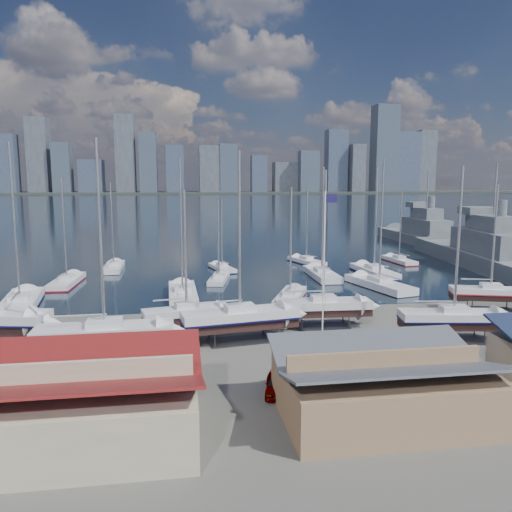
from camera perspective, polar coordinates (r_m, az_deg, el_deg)
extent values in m
plane|color=#605E59|center=(46.14, 6.42, -9.00)|extent=(1400.00, 1400.00, 0.00)
cube|color=#192B3A|center=(352.91, -6.93, 6.13)|extent=(1400.00, 600.00, 0.40)
cube|color=#2D332D|center=(612.68, -7.76, 7.19)|extent=(1400.00, 80.00, 2.20)
cube|color=#475166|center=(632.32, -26.80, 9.43)|extent=(26.62, 20.30, 64.32)
cube|color=#595E66|center=(632.41, -23.57, 10.51)|extent=(22.49, 24.47, 83.83)
cube|color=#3D4756|center=(618.83, -21.25, 9.41)|extent=(19.55, 21.83, 55.97)
cube|color=#475166|center=(619.10, -18.26, 8.68)|extent=(26.03, 30.49, 37.14)
cube|color=#595E66|center=(603.17, -14.71, 11.25)|extent=(21.60, 16.58, 87.63)
cube|color=#3D4756|center=(602.16, -12.20, 10.38)|extent=(19.42, 28.42, 67.60)
cube|color=#475166|center=(604.23, -9.24, 9.81)|extent=(20.24, 23.80, 54.09)
cube|color=#595E66|center=(602.13, -5.30, 9.88)|extent=(24.62, 19.72, 54.00)
cube|color=#3D4756|center=(602.15, -3.19, 10.00)|extent=(20.75, 17.93, 55.97)
cube|color=#475166|center=(605.02, 0.32, 9.39)|extent=(18.36, 16.25, 43.03)
cube|color=#595E66|center=(630.22, 3.33, 9.01)|extent=(28.49, 22.03, 35.69)
cube|color=#3D4756|center=(618.93, 6.02, 9.61)|extent=(23.34, 17.87, 49.11)
cube|color=#475166|center=(644.59, 9.14, 10.69)|extent=(25.35, 19.79, 75.95)
cube|color=#595E66|center=(645.69, 11.30, 9.82)|extent=(17.00, 27.45, 57.67)
cube|color=#3D4756|center=(660.27, 14.46, 11.79)|extent=(29.28, 24.05, 106.04)
cube|color=#475166|center=(681.15, 16.61, 10.26)|extent=(30.82, 28.37, 74.41)
cube|color=#595E66|center=(696.04, 18.81, 10.25)|extent=(21.74, 17.03, 77.48)
cube|color=#BFB293|center=(29.78, -21.01, -16.31)|extent=(14.00, 9.00, 3.20)
cube|color=maroon|center=(28.95, -21.24, -12.34)|extent=(14.70, 9.45, 1.41)
cube|color=#8C6B4C|center=(31.43, 14.37, -14.86)|extent=(12.00, 8.00, 3.00)
cube|color=slate|center=(30.69, 14.52, -11.37)|extent=(12.60, 8.40, 1.27)
cube|color=#2D2D33|center=(41.19, -16.76, -11.37)|extent=(5.81, 2.74, 0.16)
cube|color=black|center=(40.71, -16.85, -9.33)|extent=(10.52, 2.67, 0.84)
cube|color=silver|center=(40.46, -16.91, -8.20)|extent=(10.53, 3.11, 0.84)
cube|color=maroon|center=(40.57, -16.88, -8.72)|extent=(10.64, 3.15, 0.17)
cube|color=silver|center=(40.28, -16.95, -7.29)|extent=(2.65, 1.81, 0.50)
cylinder|color=#B2B2B7|center=(39.03, -17.38, 2.41)|extent=(0.22, 0.22, 14.15)
cube|color=#2D2D33|center=(46.71, -7.89, -8.71)|extent=(4.67, 2.87, 0.16)
cube|color=black|center=(46.31, -7.93, -7.01)|extent=(8.12, 3.51, 0.63)
cube|color=silver|center=(46.15, -7.94, -6.25)|extent=(8.19, 3.84, 0.63)
cube|color=silver|center=(46.01, -7.96, -5.57)|extent=(2.21, 1.72, 0.50)
cylinder|color=#B2B2B7|center=(45.05, -8.09, 0.72)|extent=(0.22, 0.22, 10.67)
cube|color=#2D2D33|center=(44.18, -1.83, -9.64)|extent=(5.86, 3.35, 0.16)
cube|color=black|center=(43.74, -1.84, -7.74)|extent=(10.32, 3.90, 0.81)
cube|color=silver|center=(43.52, -1.84, -6.72)|extent=(10.39, 4.32, 0.81)
cube|color=#0B0C39|center=(43.62, -1.84, -7.19)|extent=(10.49, 4.36, 0.16)
cube|color=silver|center=(43.35, -1.85, -5.89)|extent=(2.75, 2.05, 0.50)
cylinder|color=#B2B2B7|center=(42.21, -1.89, 2.76)|extent=(0.22, 0.22, 13.60)
cube|color=#2D2D33|center=(48.77, 7.63, -7.96)|extent=(5.10, 2.52, 0.16)
cube|color=black|center=(48.37, 7.67, -6.27)|extent=(9.17, 2.59, 0.73)
cube|color=silver|center=(48.20, 7.68, -5.44)|extent=(9.19, 2.97, 0.73)
cube|color=silver|center=(48.05, 7.70, -4.73)|extent=(2.34, 1.63, 0.50)
cylinder|color=#B2B2B7|center=(47.07, 7.84, 2.26)|extent=(0.22, 0.22, 12.26)
cube|color=#2D2D33|center=(47.50, 21.55, -8.94)|extent=(5.38, 3.12, 0.16)
cube|color=black|center=(47.09, 21.65, -7.21)|extent=(9.46, 3.66, 0.74)
cube|color=silver|center=(46.90, 21.70, -6.34)|extent=(9.52, 4.04, 0.74)
cube|color=#0B0C39|center=(46.99, 21.67, -6.74)|extent=(9.62, 4.08, 0.15)
cube|color=silver|center=(46.76, 21.74, -5.61)|extent=(2.53, 1.90, 0.50)
cylinder|color=#B2B2B7|center=(45.74, 22.15, 1.69)|extent=(0.22, 0.22, 12.46)
cube|color=#2D2D33|center=(59.99, 25.11, -5.58)|extent=(4.92, 3.28, 0.16)
cube|color=black|center=(59.67, 25.20, -4.23)|extent=(8.42, 4.24, 0.66)
cube|color=silver|center=(59.54, 25.24, -3.61)|extent=(8.52, 4.57, 0.66)
cube|color=maroon|center=(59.60, 25.22, -3.90)|extent=(8.60, 4.62, 0.13)
cube|color=silver|center=(59.43, 25.27, -3.07)|extent=(2.36, 1.91, 0.50)
cylinder|color=#B2B2B7|center=(58.68, 25.60, 2.00)|extent=(0.22, 0.22, 11.08)
cube|color=black|center=(60.87, -25.29, -5.81)|extent=(4.54, 12.76, 1.00)
cube|color=silver|center=(60.64, -25.35, -4.90)|extent=(5.06, 12.83, 1.00)
cube|color=#0B0C39|center=(60.74, -25.32, -5.32)|extent=(5.11, 12.96, 0.20)
cube|color=silver|center=(60.48, -25.40, -4.21)|extent=(2.48, 3.36, 0.50)
cylinder|color=#B2B2B7|center=(59.35, -25.90, 3.53)|extent=(0.22, 0.22, 16.85)
cube|color=black|center=(72.32, -20.77, -3.32)|extent=(2.87, 10.10, 0.80)
cube|color=silver|center=(72.16, -20.80, -2.70)|extent=(3.29, 10.12, 0.80)
cube|color=maroon|center=(72.23, -20.78, -2.99)|extent=(3.32, 10.22, 0.16)
cube|color=silver|center=(72.05, -20.83, -2.19)|extent=(1.80, 2.58, 0.50)
cylinder|color=#B2B2B7|center=(71.20, -21.10, 2.96)|extent=(0.22, 0.22, 13.50)
cube|color=black|center=(81.93, -15.92, -1.75)|extent=(2.43, 9.54, 0.76)
cube|color=silver|center=(81.80, -15.94, -1.23)|extent=(2.83, 9.54, 0.76)
cube|color=silver|center=(81.70, -15.96, -0.79)|extent=(1.64, 2.40, 0.50)
cylinder|color=#B2B2B7|center=(80.98, -16.14, 3.52)|extent=(0.22, 0.22, 12.82)
cube|color=black|center=(60.71, -8.37, -5.08)|extent=(2.99, 11.55, 0.92)
cube|color=silver|center=(60.51, -8.39, -4.24)|extent=(3.48, 11.56, 0.92)
cube|color=#0B0C39|center=(60.60, -8.38, -4.63)|extent=(3.51, 11.67, 0.18)
cube|color=silver|center=(60.36, -8.40, -3.58)|extent=(1.99, 2.91, 0.50)
cylinder|color=#B2B2B7|center=(59.26, -8.56, 3.54)|extent=(0.22, 0.22, 15.51)
cube|color=black|center=(70.02, -4.26, -3.10)|extent=(3.50, 8.08, 0.63)
cube|color=silver|center=(69.90, -4.26, -2.60)|extent=(3.83, 8.15, 0.63)
cube|color=silver|center=(69.79, -4.27, -2.14)|extent=(1.71, 2.20, 0.50)
cylinder|color=#B2B2B7|center=(69.05, -4.32, 1.98)|extent=(0.22, 0.22, 10.61)
cube|color=black|center=(78.68, -3.90, -1.81)|extent=(3.71, 7.96, 0.62)
cube|color=silver|center=(78.57, -3.91, -1.37)|extent=(4.03, 8.04, 0.62)
cube|color=#0B0C39|center=(78.62, -3.90, -1.57)|extent=(4.07, 8.12, 0.12)
cube|color=silver|center=(78.48, -3.91, -0.97)|extent=(1.74, 2.20, 0.50)
cylinder|color=#B2B2B7|center=(77.82, -3.95, 2.65)|extent=(0.22, 0.22, 10.46)
cube|color=black|center=(59.09, 3.93, -5.31)|extent=(5.53, 9.30, 0.73)
cube|color=silver|center=(58.92, 3.94, -4.62)|extent=(5.89, 9.45, 0.73)
cube|color=maroon|center=(59.00, 3.93, -4.94)|extent=(5.95, 9.54, 0.15)
cube|color=silver|center=(58.79, 3.94, -4.03)|extent=(2.30, 2.71, 0.50)
cylinder|color=#B2B2B7|center=(57.80, 4.00, 1.72)|extent=(0.22, 0.22, 12.37)
cube|color=black|center=(73.22, 7.50, -2.72)|extent=(2.82, 11.08, 0.88)
cube|color=silver|center=(73.06, 7.51, -2.04)|extent=(3.28, 11.09, 0.88)
cube|color=silver|center=(72.93, 7.52, -1.51)|extent=(1.90, 2.79, 0.50)
cylinder|color=#B2B2B7|center=(72.05, 7.63, 4.14)|extent=(0.22, 0.22, 14.90)
cube|color=black|center=(85.43, 5.78, -1.04)|extent=(4.70, 9.13, 0.71)
cube|color=silver|center=(85.32, 5.78, -0.57)|extent=(5.06, 9.24, 0.71)
cube|color=#0B0C39|center=(85.37, 5.78, -0.79)|extent=(5.11, 9.33, 0.14)
cube|color=silver|center=(85.22, 5.79, -0.17)|extent=(2.10, 2.57, 0.50)
cylinder|color=#B2B2B7|center=(84.56, 5.85, 3.69)|extent=(0.22, 0.22, 12.02)
cube|color=black|center=(67.32, 13.87, -3.90)|extent=(5.42, 11.88, 0.92)
cube|color=silver|center=(67.13, 13.90, -3.13)|extent=(5.89, 11.99, 0.92)
cube|color=silver|center=(67.00, 13.92, -2.53)|extent=(2.57, 3.27, 0.50)
cylinder|color=#B2B2B7|center=(66.01, 14.15, 3.91)|extent=(0.22, 0.22, 15.60)
cube|color=black|center=(76.93, 13.32, -2.34)|extent=(3.40, 11.22, 0.88)
cube|color=silver|center=(76.77, 13.34, -1.69)|extent=(3.86, 11.25, 0.88)
cube|color=#0B0C39|center=(76.84, 13.33, -1.99)|extent=(3.90, 11.36, 0.18)
cube|color=silver|center=(76.65, 13.36, -1.18)|extent=(2.05, 2.89, 0.50)
cylinder|color=#B2B2B7|center=(75.81, 13.54, 4.20)|extent=(0.22, 0.22, 14.93)
cube|color=black|center=(89.54, 16.01, -0.89)|extent=(2.70, 8.74, 0.69)
cube|color=silver|center=(89.43, 16.03, -0.45)|extent=(3.06, 8.76, 0.69)
cube|color=maroon|center=(89.48, 16.02, -0.65)|extent=(3.09, 8.85, 0.14)
cube|color=silver|center=(89.35, 16.04, -0.08)|extent=(1.61, 2.26, 0.50)
cylinder|color=#B2B2B7|center=(88.72, 16.19, 3.48)|extent=(0.22, 0.22, 11.62)
cube|color=slate|center=(87.50, 25.18, -1.11)|extent=(13.10, 48.13, 4.28)
cube|color=slate|center=(86.99, 25.34, 1.45)|extent=(7.99, 17.24, 3.60)
cube|color=slate|center=(86.71, 25.47, 3.42)|extent=(5.64, 9.98, 2.40)
cube|color=slate|center=(90.84, 24.15, 4.76)|extent=(5.85, 5.35, 1.20)
cylinder|color=#B2B2B7|center=(86.49, 25.68, 6.85)|extent=(0.30, 0.30, 8.00)
cube|color=slate|center=(116.47, 18.75, 1.40)|extent=(7.23, 40.16, 3.60)
cube|color=slate|center=(116.11, 18.84, 3.17)|extent=(5.41, 14.12, 3.60)
cube|color=slate|center=(115.90, 18.91, 4.64)|extent=(4.01, 8.08, 2.40)
cube|color=slate|center=(119.40, 18.09, 5.60)|extent=(4.57, 4.09, 1.20)
cylinder|color=#B2B2B7|center=(115.71, 19.03, 7.21)|extent=(0.30, 0.30, 8.00)
imported|color=gray|center=(33.90, 2.41, -14.41)|extent=(2.30, 3.97, 1.27)
imported|color=gray|center=(35.17, 6.67, -13.45)|extent=(4.55, 2.60, 1.42)
imported|color=gray|center=(37.11, 18.54, -12.56)|extent=(3.74, 5.96, 1.53)
imported|color=gray|center=(39.46, 23.32, -11.60)|extent=(2.94, 5.33, 1.46)
cylinder|color=white|center=(45.09, 7.75, -0.93)|extent=(0.12, 0.12, 13.02)
cube|color=#191644|center=(44.67, 8.57, 6.53)|extent=(1.09, 0.05, 0.76)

